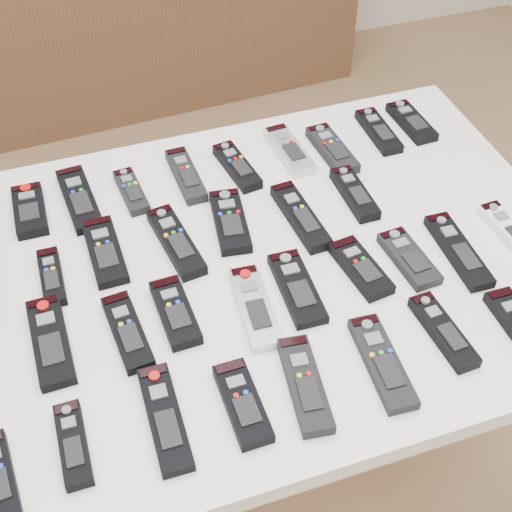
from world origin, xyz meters
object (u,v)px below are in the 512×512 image
object	(u,v)px
remote_5	(237,166)
remote_15	(300,216)
remote_3	(131,191)
remote_30	(243,403)
table	(256,284)
remote_11	(52,277)
remote_31	(305,384)
remote_32	(382,362)
remote_13	(176,242)
remote_25	(458,251)
remote_29	(165,418)
remote_24	(409,258)
remote_28	(73,444)
remote_23	(361,268)
remote_26	(511,232)
remote_6	(289,150)
sideboard	(153,3)
remote_7	(332,150)
remote_9	(411,122)
remote_12	(105,251)
remote_19	(127,332)
remote_1	(30,210)
remote_14	(230,221)
remote_33	(443,331)
remote_8	(379,131)
remote_22	(297,288)
remote_16	(355,194)
remote_2	(79,199)
remote_21	(255,307)
remote_18	(51,341)
remote_4	(186,175)

from	to	relation	value
remote_5	remote_15	bearing A→B (deg)	-77.73
remote_3	remote_30	size ratio (longest dim) A/B	0.90
table	remote_11	xyz separation A→B (m)	(-0.37, 0.08, 0.07)
remote_3	remote_30	bearing A→B (deg)	-88.50
remote_15	remote_31	size ratio (longest dim) A/B	1.07
remote_32	remote_13	bearing A→B (deg)	127.09
table	remote_25	xyz separation A→B (m)	(0.38, -0.10, 0.07)
remote_5	remote_13	size ratio (longest dim) A/B	0.81
remote_3	remote_29	xyz separation A→B (m)	(-0.06, -0.55, 0.00)
remote_30	table	bearing A→B (deg)	66.74
remote_3	remote_24	world-z (taller)	remote_24
remote_24	remote_28	world-z (taller)	remote_28
remote_23	remote_26	world-z (taller)	remote_23
remote_5	remote_28	xyz separation A→B (m)	(-0.44, -0.56, -0.00)
remote_6	remote_23	distance (m)	0.38
sideboard	remote_13	size ratio (longest dim) A/B	8.56
remote_7	remote_9	bearing A→B (deg)	6.79
remote_12	remote_5	bearing A→B (deg)	26.26
remote_19	remote_28	xyz separation A→B (m)	(-0.12, -0.19, 0.00)
remote_1	remote_32	bearing A→B (deg)	-46.96
remote_6	remote_13	world-z (taller)	same
remote_14	remote_15	size ratio (longest dim) A/B	0.88
remote_19	remote_24	bearing A→B (deg)	-4.60
remote_25	remote_33	bearing A→B (deg)	-125.00
sideboard	remote_8	xyz separation A→B (m)	(0.21, -1.53, 0.37)
remote_22	remote_26	distance (m)	0.45
remote_6	remote_16	xyz separation A→B (m)	(0.08, -0.18, 0.00)
remote_2	sideboard	bearing A→B (deg)	68.77
remote_8	remote_26	xyz separation A→B (m)	(0.10, -0.39, 0.00)
sideboard	remote_26	xyz separation A→B (m)	(0.32, -1.92, 0.37)
remote_7	remote_23	distance (m)	0.36
remote_2	remote_23	distance (m)	0.60
remote_7	remote_21	bearing A→B (deg)	-132.97
remote_12	remote_30	xyz separation A→B (m)	(0.15, -0.41, 0.00)
remote_24	remote_31	distance (m)	0.35
remote_1	remote_2	size ratio (longest dim) A/B	0.74
remote_19	remote_23	bearing A→B (deg)	-3.78
remote_22	remote_26	bearing A→B (deg)	2.24
remote_12	remote_18	world-z (taller)	same
table	remote_32	distance (m)	0.32
remote_23	remote_25	bearing A→B (deg)	-12.65
remote_28	remote_6	bearing A→B (deg)	45.70
remote_5	remote_21	distance (m)	0.40
remote_1	remote_24	xyz separation A→B (m)	(0.67, -0.37, -0.00)
remote_25	remote_31	bearing A→B (deg)	-152.06
remote_7	remote_11	size ratio (longest dim) A/B	1.22
remote_30	remote_33	bearing A→B (deg)	3.21
remote_4	remote_16	xyz separation A→B (m)	(0.32, -0.17, 0.00)
remote_12	remote_26	distance (m)	0.79
remote_8	remote_25	world-z (taller)	same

